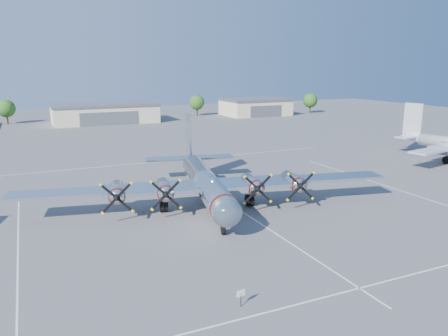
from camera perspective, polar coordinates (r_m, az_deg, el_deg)
name	(u,v)px	position (r m, az deg, el deg)	size (l,w,h in m)	color
ground	(228,203)	(50.46, 0.53, -4.53)	(260.00, 260.00, 0.00)	#515154
parking_lines	(235,207)	(48.95, 1.40, -5.09)	(60.00, 50.08, 0.01)	silver
hangar_center	(105,113)	(127.81, -15.30, 6.95)	(28.60, 14.60, 5.40)	#C0B699
hangar_east	(255,107)	(143.50, 4.12, 7.99)	(20.60, 14.60, 5.40)	#C0B699
tree_west	(6,109)	(134.13, -26.57, 6.96)	(4.80, 4.80, 6.64)	#382619
tree_east	(197,102)	(141.32, -3.55, 8.54)	(4.80, 4.80, 6.64)	#382619
tree_far_east	(310,101)	(152.32, 11.20, 8.64)	(4.80, 4.80, 6.64)	#382619
main_bomber_b29	(205,204)	(49.99, -2.52, -4.72)	(40.73, 27.86, 9.01)	silver
info_placard	(241,295)	(29.46, 2.22, -16.25)	(0.61, 0.12, 1.17)	black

